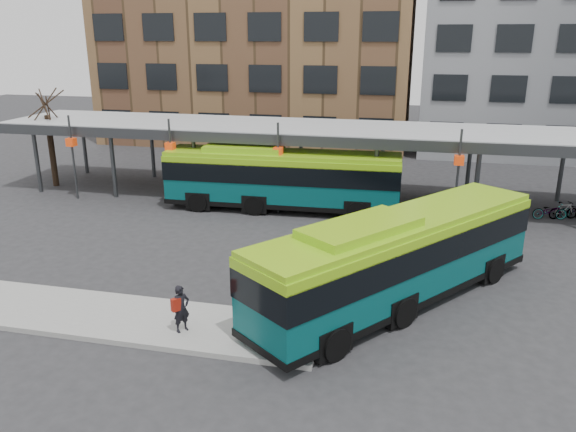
% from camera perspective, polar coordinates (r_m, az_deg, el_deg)
% --- Properties ---
extents(ground, '(120.00, 120.00, 0.00)m').
position_cam_1_polar(ground, '(20.55, 0.61, -8.23)').
color(ground, '#28282B').
rests_on(ground, ground).
extents(boarding_island, '(14.00, 3.00, 0.18)m').
position_cam_1_polar(boarding_island, '(19.89, -17.27, -9.77)').
color(boarding_island, gray).
rests_on(boarding_island, ground).
extents(canopy, '(40.00, 6.53, 4.80)m').
position_cam_1_polar(canopy, '(31.56, 5.65, 8.47)').
color(canopy, '#999B9E').
rests_on(canopy, ground).
extents(tree, '(1.64, 1.64, 5.60)m').
position_cam_1_polar(tree, '(37.77, -22.90, 6.44)').
color(tree, black).
rests_on(tree, ground).
extents(building_brick, '(26.00, 14.00, 22.00)m').
position_cam_1_polar(building_brick, '(51.96, -2.69, 20.09)').
color(building_brick, brown).
rests_on(building_brick, ground).
extents(bus_front, '(9.58, 11.44, 3.41)m').
position_cam_1_polar(bus_front, '(19.81, 11.23, -4.00)').
color(bus_front, '#06494B').
rests_on(bus_front, ground).
extents(bus_rear, '(12.58, 3.20, 3.44)m').
position_cam_1_polar(bus_rear, '(30.07, -0.70, 3.96)').
color(bus_rear, '#06494B').
rests_on(bus_rear, ground).
extents(pedestrian, '(0.63, 0.67, 1.53)m').
position_cam_1_polar(pedestrian, '(17.98, -10.81, -9.21)').
color(pedestrian, black).
rests_on(pedestrian, boarding_island).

